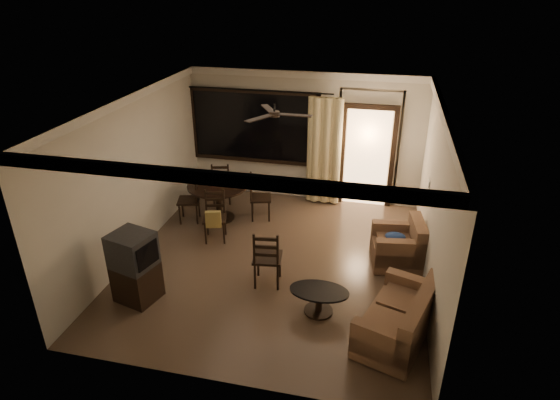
% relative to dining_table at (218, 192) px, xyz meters
% --- Properties ---
extents(ground, '(5.50, 5.50, 0.00)m').
position_rel_dining_table_xyz_m(ground, '(1.49, -1.34, -0.60)').
color(ground, '#7F6651').
rests_on(ground, ground).
extents(room_shell, '(5.50, 6.70, 5.50)m').
position_rel_dining_table_xyz_m(room_shell, '(2.08, 0.44, 1.23)').
color(room_shell, beige).
rests_on(room_shell, ground).
extents(dining_table, '(1.22, 1.22, 0.98)m').
position_rel_dining_table_xyz_m(dining_table, '(0.00, 0.00, 0.00)').
color(dining_table, black).
rests_on(dining_table, ground).
extents(dining_chair_west, '(0.51, 0.51, 0.95)m').
position_rel_dining_table_xyz_m(dining_chair_west, '(-0.55, -0.22, -0.32)').
color(dining_chair_west, black).
rests_on(dining_chair_west, ground).
extents(dining_chair_east, '(0.51, 0.51, 0.95)m').
position_rel_dining_table_xyz_m(dining_chair_east, '(0.81, 0.21, -0.32)').
color(dining_chair_east, black).
rests_on(dining_chair_east, ground).
extents(dining_chair_south, '(0.51, 0.55, 0.95)m').
position_rel_dining_table_xyz_m(dining_chair_south, '(0.22, -0.83, -0.29)').
color(dining_chair_south, black).
rests_on(dining_chair_south, ground).
extents(dining_chair_north, '(0.51, 0.51, 0.95)m').
position_rel_dining_table_xyz_m(dining_chair_north, '(-0.20, 0.76, -0.32)').
color(dining_chair_north, black).
rests_on(dining_chair_north, ground).
extents(tv_cabinet, '(0.71, 0.67, 1.13)m').
position_rel_dining_table_xyz_m(tv_cabinet, '(-0.34, -2.78, -0.03)').
color(tv_cabinet, black).
rests_on(tv_cabinet, ground).
extents(sofa, '(1.19, 1.62, 0.78)m').
position_rel_dining_table_xyz_m(sofa, '(3.59, -2.81, -0.29)').
color(sofa, '#422A1E').
rests_on(sofa, ground).
extents(armchair, '(0.92, 0.92, 0.82)m').
position_rel_dining_table_xyz_m(armchair, '(3.59, -0.91, -0.26)').
color(armchair, '#422A1E').
rests_on(armchair, ground).
extents(coffee_table, '(0.88, 0.53, 0.39)m').
position_rel_dining_table_xyz_m(coffee_table, '(2.43, -2.49, -0.34)').
color(coffee_table, black).
rests_on(coffee_table, ground).
extents(side_chair, '(0.50, 0.50, 1.01)m').
position_rel_dining_table_xyz_m(side_chair, '(1.52, -1.96, -0.30)').
color(side_chair, black).
rests_on(side_chair, ground).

